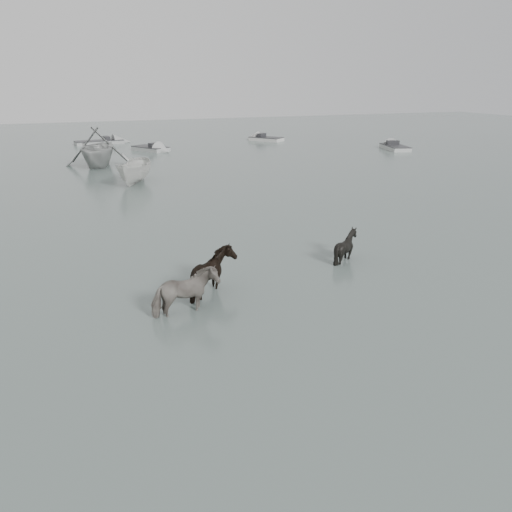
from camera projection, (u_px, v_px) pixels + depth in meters
name	position (u px, v px, depth m)	size (l,w,h in m)	color
ground	(291.00, 296.00, 14.75)	(140.00, 140.00, 0.00)	#4A5855
pony_pinto	(185.00, 288.00, 13.37)	(0.82, 1.80, 1.52)	black
pony_dark	(214.00, 269.00, 14.64)	(1.58, 1.35, 1.59)	black
pony_black	(346.00, 241.00, 17.50)	(1.10, 1.24, 1.36)	black
rowboat_trail	(98.00, 146.00, 36.33)	(4.93, 5.71, 3.01)	#9EA09E
boat_small	(135.00, 170.00, 30.41)	(1.58, 4.19, 1.62)	silver
skiff_port	(395.00, 145.00, 45.52)	(5.30, 1.60, 0.75)	#AAACAA
skiff_mid	(150.00, 146.00, 44.78)	(4.81, 1.60, 0.75)	#9B9D9B
skiff_star	(266.00, 137.00, 52.07)	(4.76, 1.60, 0.75)	beige
skiff_far	(99.00, 140.00, 49.25)	(6.35, 1.60, 0.75)	gray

